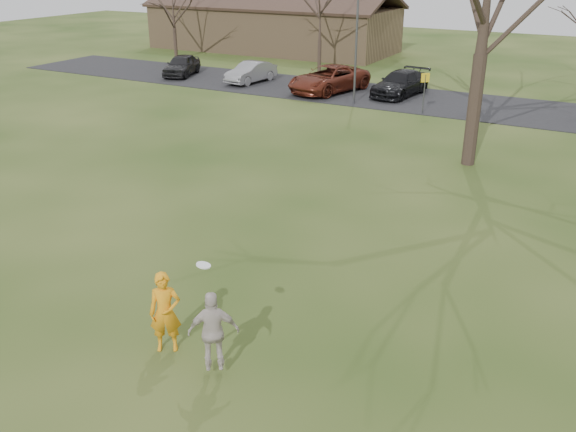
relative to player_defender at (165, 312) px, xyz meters
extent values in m
plane|color=#1E380F|center=(0.50, 0.30, -0.88)|extent=(120.00, 120.00, 0.00)
cube|color=black|center=(0.50, 25.30, -0.86)|extent=(62.00, 6.50, 0.04)
imported|color=orange|center=(0.00, 0.00, 0.00)|extent=(0.77, 0.71, 1.77)
imported|color=black|center=(-18.80, 24.91, -0.17)|extent=(2.73, 4.27, 1.35)
imported|color=gray|center=(-13.49, 25.06, -0.21)|extent=(1.81, 3.99, 1.27)
imported|color=maroon|center=(-7.98, 24.82, -0.09)|extent=(3.77, 5.89, 1.51)
imported|color=black|center=(-3.98, 25.89, -0.16)|extent=(2.48, 4.88, 1.36)
imported|color=beige|center=(1.37, -0.25, 0.12)|extent=(1.03, 0.88, 1.66)
cylinder|color=white|center=(1.27, -0.31, 1.54)|extent=(0.28, 0.27, 0.11)
cube|color=#8C6D4C|center=(-19.50, 38.30, 0.87)|extent=(20.00, 8.00, 3.50)
cylinder|color=#47474C|center=(-5.50, 22.80, 2.12)|extent=(0.12, 0.12, 6.00)
cylinder|color=#47474C|center=(-1.50, 22.30, 0.12)|extent=(0.06, 0.06, 2.00)
cube|color=yellow|center=(-1.50, 22.30, 0.97)|extent=(0.35, 0.35, 0.45)
camera|label=1|loc=(7.35, -8.26, 6.74)|focal=38.58mm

